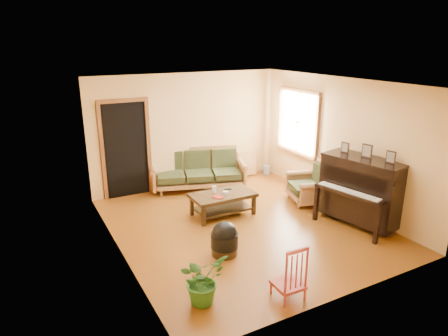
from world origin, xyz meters
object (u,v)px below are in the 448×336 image
armchair (308,183)px  coffee_table (223,204)px  footstool (224,242)px  potted_plant (202,280)px  piano (361,192)px  sofa (199,170)px  ceramic_crock (267,170)px  red_chair (289,271)px

armchair → coffee_table: bearing=-170.9°
armchair → footstool: size_ratio=1.95×
coffee_table → armchair: 1.90m
coffee_table → potted_plant: size_ratio=1.83×
armchair → piano: piano is taller
sofa → piano: (1.85, -3.08, 0.19)m
armchair → sofa: bearing=150.2°
sofa → piano: piano is taller
piano → footstool: 2.77m
ceramic_crock → potted_plant: potted_plant is taller
red_chair → piano: bearing=26.9°
armchair → ceramic_crock: 2.01m
ceramic_crock → potted_plant: bearing=-132.9°
red_chair → footstool: bearing=100.1°
armchair → red_chair: 3.40m
coffee_table → ceramic_crock: size_ratio=5.39×
piano → red_chair: (-2.53, -1.20, -0.24)m
sofa → red_chair: sofa is taller
sofa → armchair: sofa is taller
armchair → footstool: 2.78m
sofa → footstool: bearing=-89.0°
armchair → red_chair: bearing=-116.0°
coffee_table → red_chair: size_ratio=1.54×
coffee_table → armchair: (1.86, -0.28, 0.21)m
red_chair → potted_plant: bearing=158.2°
footstool → potted_plant: 1.26m
armchair → potted_plant: bearing=-131.6°
ceramic_crock → potted_plant: 5.43m
piano → ceramic_crock: (0.13, 3.23, -0.52)m
piano → footstool: size_ratio=3.28×
coffee_table → footstool: bearing=-117.1°
sofa → red_chair: (-0.68, -4.28, -0.05)m
sofa → ceramic_crock: 2.01m
footstool → red_chair: red_chair is taller
red_chair → potted_plant: 1.13m
footstool → potted_plant: bearing=-131.4°
sofa → ceramic_crock: (1.98, 0.15, -0.34)m
footstool → red_chair: size_ratio=0.56×
red_chair → ceramic_crock: red_chair is taller
coffee_table → potted_plant: bearing=-123.6°
footstool → coffee_table: bearing=62.9°
footstool → piano: bearing=-3.9°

